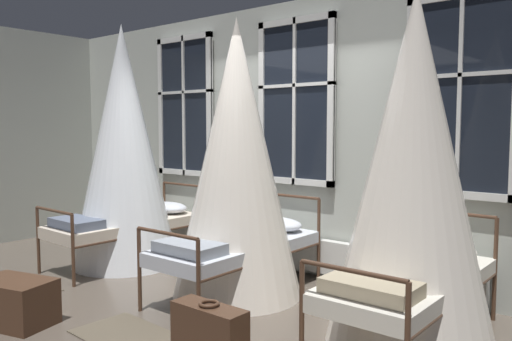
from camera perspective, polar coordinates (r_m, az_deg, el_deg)
The scene contains 10 objects.
ground at distance 5.08m, azimuth -4.38°, elevation -14.08°, with size 17.23×17.23×0.00m, color brown.
back_wall_with_windows at distance 5.88m, azimuth 4.91°, elevation 3.57°, with size 8.20×0.10×3.03m, color #B2B7AD.
window_bank at distance 5.80m, azimuth 4.22°, elevation -0.01°, with size 4.57×0.10×2.76m.
cot_first at distance 6.36m, azimuth -14.30°, elevation 2.23°, with size 1.26×1.85×2.84m.
cot_second at distance 5.01m, azimuth -2.10°, elevation 0.81°, with size 1.26×1.84×2.68m.
cot_third at distance 4.04m, azimuth 16.80°, elevation -0.42°, with size 1.26×1.83×2.67m.
rug_first at distance 5.90m, azimuth -24.76°, elevation -11.77°, with size 0.80×0.56×0.01m, color brown.
rug_second at distance 4.43m, azimuth -14.20°, elevation -17.02°, with size 0.80×0.56×0.01m, color brown.
suitcase_dark at distance 3.71m, azimuth -5.14°, elevation -17.74°, with size 0.56×0.21×0.47m.
travel_trunk at distance 4.89m, azimuth -24.97°, elevation -12.95°, with size 0.64×0.40×0.38m, color #472D1E.
Camera 1 is at (3.34, -3.46, 1.64)m, focal length 36.45 mm.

